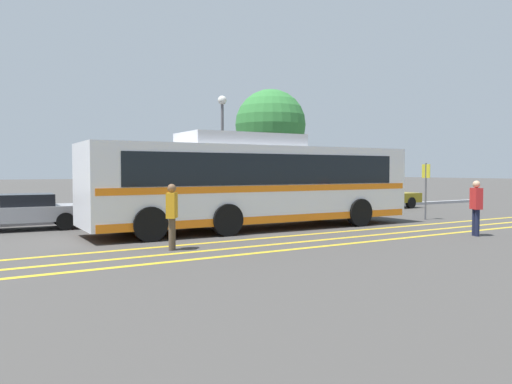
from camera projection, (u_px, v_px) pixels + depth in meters
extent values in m
plane|color=#423F3D|center=(285.00, 227.00, 17.89)|extent=(220.00, 220.00, 0.00)
cube|color=gold|center=(293.00, 236.00, 15.37)|extent=(31.61, 0.20, 0.01)
cube|color=gold|center=(318.00, 240.00, 14.35)|extent=(31.61, 0.20, 0.01)
cube|color=gold|center=(340.00, 245.00, 13.54)|extent=(31.61, 0.20, 0.01)
cube|color=#99999E|center=(192.00, 215.00, 21.78)|extent=(39.61, 0.36, 0.15)
cube|color=silver|center=(256.00, 183.00, 17.17)|extent=(11.67, 2.86, 2.51)
cube|color=black|center=(256.00, 169.00, 17.15)|extent=(10.05, 2.86, 0.99)
cube|color=orange|center=(256.00, 187.00, 17.18)|extent=(11.44, 2.90, 0.20)
cube|color=orange|center=(256.00, 216.00, 17.22)|extent=(11.44, 2.89, 0.24)
cube|color=black|center=(381.00, 180.00, 20.09)|extent=(0.10, 2.25, 1.83)
cube|color=black|center=(381.00, 154.00, 20.05)|extent=(0.09, 1.79, 0.24)
cube|color=silver|center=(241.00, 140.00, 16.82)|extent=(4.12, 2.15, 0.41)
cube|color=black|center=(386.00, 206.00, 20.28)|extent=(0.09, 1.92, 0.04)
cube|color=black|center=(386.00, 211.00, 20.29)|extent=(0.09, 1.92, 0.04)
cylinder|color=black|center=(318.00, 208.00, 20.09)|extent=(1.01, 0.31, 1.00)
cylinder|color=black|center=(359.00, 213.00, 17.96)|extent=(1.01, 0.31, 1.00)
cylinder|color=black|center=(195.00, 214.00, 17.41)|extent=(1.01, 0.31, 1.00)
cylinder|color=black|center=(227.00, 220.00, 15.29)|extent=(1.01, 0.31, 1.00)
cylinder|color=black|center=(126.00, 217.00, 16.19)|extent=(1.01, 0.31, 1.00)
cylinder|color=black|center=(150.00, 224.00, 14.06)|extent=(1.01, 0.31, 1.00)
cube|color=#9E9EA3|center=(24.00, 213.00, 16.92)|extent=(4.07, 1.96, 0.52)
cube|color=black|center=(27.00, 200.00, 16.94)|extent=(1.77, 1.58, 0.40)
cylinder|color=black|center=(65.00, 221.00, 16.79)|extent=(0.61, 0.25, 0.60)
cylinder|color=black|center=(61.00, 217.00, 18.19)|extent=(0.61, 0.25, 0.60)
cube|color=maroon|center=(165.00, 204.00, 19.83)|extent=(4.25, 1.99, 0.74)
cube|color=black|center=(167.00, 188.00, 19.86)|extent=(1.83, 1.65, 0.56)
cylinder|color=black|center=(142.00, 217.00, 18.42)|extent=(0.61, 0.23, 0.60)
cylinder|color=black|center=(126.00, 214.00, 19.79)|extent=(0.61, 0.23, 0.60)
cylinder|color=black|center=(204.00, 213.00, 19.90)|extent=(0.61, 0.23, 0.60)
cylinder|color=black|center=(185.00, 211.00, 21.27)|extent=(0.61, 0.23, 0.60)
cube|color=#9E9EA3|center=(295.00, 199.00, 23.43)|extent=(4.78, 1.98, 0.73)
cube|color=black|center=(293.00, 186.00, 23.34)|extent=(2.06, 1.60, 0.57)
cylinder|color=black|center=(307.00, 205.00, 24.94)|extent=(0.61, 0.24, 0.60)
cylinder|color=black|center=(329.00, 207.00, 23.64)|extent=(0.61, 0.24, 0.60)
cylinder|color=black|center=(260.00, 207.00, 23.26)|extent=(0.61, 0.24, 0.60)
cylinder|color=black|center=(281.00, 209.00, 21.96)|extent=(0.61, 0.24, 0.60)
cube|color=olive|center=(381.00, 198.00, 26.39)|extent=(4.63, 1.77, 0.51)
cube|color=black|center=(379.00, 189.00, 26.30)|extent=(1.97, 1.51, 0.50)
cylinder|color=black|center=(388.00, 201.00, 27.84)|extent=(0.60, 0.21, 0.60)
cylinder|color=black|center=(411.00, 203.00, 26.51)|extent=(0.60, 0.21, 0.60)
cylinder|color=black|center=(351.00, 203.00, 26.28)|extent=(0.60, 0.21, 0.60)
cylinder|color=black|center=(373.00, 205.00, 24.96)|extent=(0.60, 0.21, 0.60)
cylinder|color=#191E38|center=(477.00, 223.00, 15.23)|extent=(0.14, 0.14, 0.83)
cylinder|color=#191E38|center=(474.00, 222.00, 15.40)|extent=(0.14, 0.14, 0.83)
cube|color=red|center=(476.00, 199.00, 15.29)|extent=(0.39, 0.47, 0.65)
sphere|color=tan|center=(476.00, 184.00, 15.27)|extent=(0.22, 0.22, 0.22)
cylinder|color=brown|center=(171.00, 234.00, 12.54)|extent=(0.14, 0.14, 0.81)
cylinder|color=brown|center=(173.00, 234.00, 12.71)|extent=(0.14, 0.14, 0.81)
cube|color=orange|center=(172.00, 205.00, 12.59)|extent=(0.42, 0.47, 0.64)
sphere|color=brown|center=(172.00, 188.00, 12.57)|extent=(0.22, 0.22, 0.22)
cylinder|color=#59595E|center=(426.00, 191.00, 20.40)|extent=(0.07, 0.07, 2.32)
cube|color=yellow|center=(426.00, 171.00, 20.37)|extent=(0.04, 0.40, 0.56)
cylinder|color=#59595E|center=(222.00, 159.00, 24.05)|extent=(0.14, 0.14, 5.18)
sphere|color=silver|center=(222.00, 100.00, 23.93)|extent=(0.43, 0.43, 0.43)
cylinder|color=#513823|center=(270.00, 179.00, 27.40)|extent=(0.28, 0.28, 3.07)
sphere|color=#337A38|center=(271.00, 125.00, 27.27)|extent=(3.85, 3.85, 3.85)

